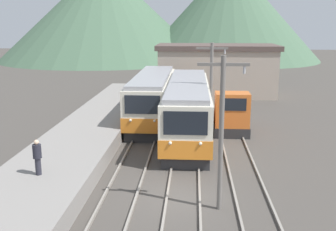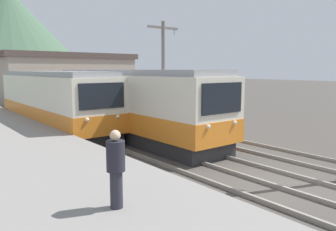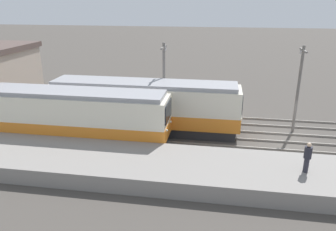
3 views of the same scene
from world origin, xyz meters
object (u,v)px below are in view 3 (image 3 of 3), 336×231
(catenary_mast_near, at_px, (299,86))
(catenary_mast_mid, at_px, (164,81))
(shunting_locomotive, at_px, (136,102))
(person_on_platform, at_px, (307,156))
(commuter_train_left, at_px, (76,118))
(commuter_train_center, at_px, (144,108))

(catenary_mast_near, height_order, catenary_mast_mid, same)
(shunting_locomotive, distance_m, person_on_platform, 14.86)
(shunting_locomotive, relative_size, person_on_platform, 3.08)
(catenary_mast_mid, distance_m, person_on_platform, 12.01)
(commuter_train_left, distance_m, catenary_mast_mid, 7.07)
(commuter_train_center, height_order, catenary_mast_mid, catenary_mast_mid)
(catenary_mast_near, bearing_deg, catenary_mast_mid, 90.00)
(commuter_train_left, relative_size, catenary_mast_mid, 2.01)
(commuter_train_center, bearing_deg, shunting_locomotive, 25.14)
(commuter_train_left, distance_m, commuter_train_center, 4.95)
(commuter_train_left, relative_size, commuter_train_center, 0.91)
(commuter_train_left, bearing_deg, person_on_platform, -104.68)
(person_on_platform, bearing_deg, commuter_train_left, 75.32)
(shunting_locomotive, relative_size, catenary_mast_near, 0.78)
(shunting_locomotive, distance_m, catenary_mast_near, 12.66)
(catenary_mast_near, relative_size, person_on_platform, 3.92)
(catenary_mast_mid, height_order, person_on_platform, catenary_mast_mid)
(commuter_train_center, relative_size, person_on_platform, 8.66)
(person_on_platform, bearing_deg, shunting_locomotive, 50.26)
(commuter_train_center, height_order, shunting_locomotive, commuter_train_center)
(commuter_train_center, xyz_separation_m, catenary_mast_near, (1.51, -10.96, 1.76))
(person_on_platform, bearing_deg, catenary_mast_mid, 47.70)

